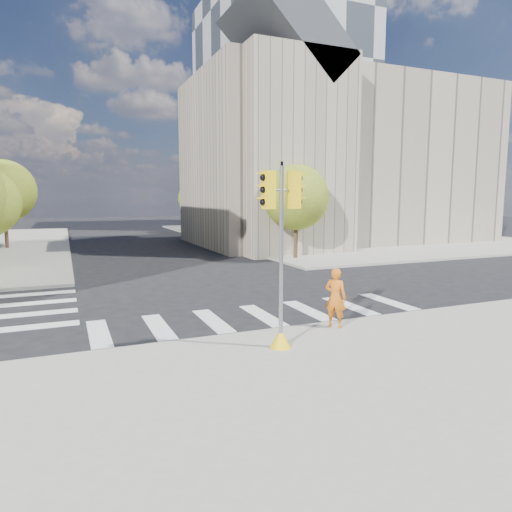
{
  "coord_description": "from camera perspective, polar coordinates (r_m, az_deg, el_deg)",
  "views": [
    {
      "loc": [
        -6.29,
        -16.16,
        4.11
      ],
      "look_at": [
        -0.33,
        -1.99,
        2.1
      ],
      "focal_mm": 32.0,
      "sensor_mm": 36.0,
      "label": 1
    }
  ],
  "objects": [
    {
      "name": "office_tower",
      "position": [
        65.58,
        3.23,
        16.99
      ],
      "size": [
        20.0,
        18.0,
        30.0
      ],
      "primitive_type": "cube",
      "color": "#9EA0A3",
      "rests_on": "ground"
    },
    {
      "name": "photographer",
      "position": [
        14.1,
        9.9,
        -5.14
      ],
      "size": [
        0.76,
        0.79,
        1.83
      ],
      "primitive_type": "imported",
      "rotation": [
        0.0,
        0.0,
        2.25
      ],
      "color": "#D06613",
      "rests_on": "sidewalk_near"
    },
    {
      "name": "civic_building",
      "position": [
        41.63,
        9.17,
        11.7
      ],
      "size": [
        26.0,
        16.0,
        19.39
      ],
      "color": "gray",
      "rests_on": "ground"
    },
    {
      "name": "sidewalk_near",
      "position": [
        9.08,
        26.41,
        -19.74
      ],
      "size": [
        30.0,
        14.0,
        0.15
      ],
      "primitive_type": "cube",
      "color": "gray",
      "rests_on": "ground"
    },
    {
      "name": "lamp_near",
      "position": [
        33.37,
        2.57,
        8.24
      ],
      "size": [
        0.35,
        0.18,
        8.11
      ],
      "color": "black",
      "rests_on": "sidewalk_far_right"
    },
    {
      "name": "tree_lw_far",
      "position": [
        40.38,
        -29.04,
        7.13
      ],
      "size": [
        4.8,
        4.8,
        6.95
      ],
      "color": "#382616",
      "rests_on": "ground"
    },
    {
      "name": "traffic_signal",
      "position": [
        11.8,
        3.15,
        -1.82
      ],
      "size": [
        1.08,
        0.56,
        4.83
      ],
      "rotation": [
        0.0,
        0.0,
        0.11
      ],
      "color": "yellow",
      "rests_on": "sidewalk_near"
    },
    {
      "name": "ground",
      "position": [
        17.82,
        -1.5,
        -5.89
      ],
      "size": [
        160.0,
        160.0,
        0.0
      ],
      "primitive_type": "plane",
      "color": "black",
      "rests_on": "ground"
    },
    {
      "name": "tree_re_near",
      "position": [
        29.57,
        5.03,
        7.31
      ],
      "size": [
        4.2,
        4.2,
        6.16
      ],
      "color": "#382616",
      "rests_on": "ground"
    },
    {
      "name": "tree_re_mid",
      "position": [
        40.57,
        -2.97,
        7.78
      ],
      "size": [
        4.6,
        4.6,
        6.66
      ],
      "color": "#382616",
      "rests_on": "ground"
    },
    {
      "name": "sidewalk_far_right",
      "position": [
        49.85,
        9.12,
        2.71
      ],
      "size": [
        28.0,
        40.0,
        0.15
      ],
      "primitive_type": "cube",
      "color": "gray",
      "rests_on": "ground"
    },
    {
      "name": "lamp_far",
      "position": [
        46.41,
        -4.93,
        8.0
      ],
      "size": [
        0.35,
        0.18,
        8.11
      ],
      "color": "black",
      "rests_on": "sidewalk_far_right"
    },
    {
      "name": "tree_re_far",
      "position": [
        52.02,
        -7.5,
        7.11
      ],
      "size": [
        4.0,
        4.0,
        5.88
      ],
      "color": "#382616",
      "rests_on": "ground"
    }
  ]
}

